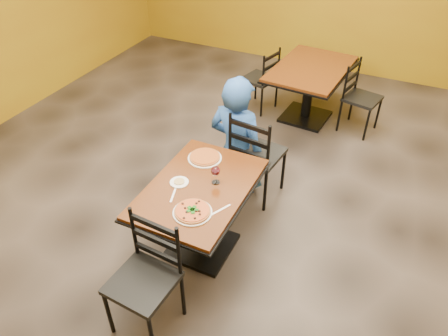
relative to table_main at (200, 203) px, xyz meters
The scene contains 17 objects.
floor 0.75m from the table_main, 90.00° to the left, with size 7.00×8.00×0.01m, color black.
table_main is the anchor object (origin of this frame).
table_second 2.73m from the table_main, 86.07° to the left, with size 0.99×1.39×0.75m.
chair_main_near 0.88m from the table_main, 90.67° to the right, with size 0.44×0.44×0.98m, color black, non-canonical shape.
chair_main_far 0.98m from the table_main, 80.54° to the left, with size 0.46×0.46×1.02m, color black, non-canonical shape.
chair_second_left 2.77m from the table_main, 100.68° to the left, with size 0.40×0.40×0.88m, color black, non-canonical shape.
chair_second_right 2.87m from the table_main, 71.94° to the left, with size 0.41×0.41×0.91m, color black, non-canonical shape.
diner 1.00m from the table_main, 95.11° to the left, with size 0.64×0.42×1.30m, color #1B3C95.
plate_main 0.38m from the table_main, 71.08° to the right, with size 0.31×0.31×0.01m, color white.
pizza_main 0.39m from the table_main, 71.08° to the right, with size 0.28×0.28×0.02m, color #970D0A.
plate_far 0.44m from the table_main, 110.41° to the left, with size 0.31×0.31×0.01m, color white.
pizza_far 0.45m from the table_main, 110.41° to the left, with size 0.28×0.28×0.02m, color #C16A25.
side_plate 0.27m from the table_main, behind, with size 0.16×0.16×0.01m, color white.
dip 0.27m from the table_main, behind, with size 0.09×0.09×0.01m, color tan.
wine_glass 0.32m from the table_main, 45.94° to the left, with size 0.08×0.08×0.18m, color white, non-canonical shape.
fork 0.30m from the table_main, 127.20° to the right, with size 0.01×0.19×0.00m, color silver.
knife 0.39m from the table_main, 33.76° to the right, with size 0.01×0.21×0.00m, color silver.
Camera 1 is at (1.36, -2.88, 3.04)m, focal length 34.10 mm.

